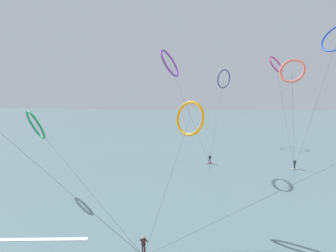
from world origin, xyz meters
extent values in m
cube|color=slate|center=(0.00, 106.81, 0.04)|extent=(400.00, 200.00, 0.08)
ellipsoid|color=red|center=(6.46, 36.50, 0.11)|extent=(1.40, 0.40, 0.06)
cylinder|color=#191E38|center=(6.32, 36.52, 0.54)|extent=(0.12, 0.12, 0.80)
cylinder|color=#191E38|center=(6.60, 36.47, 0.54)|extent=(0.12, 0.12, 0.80)
cube|color=#191E38|center=(6.46, 36.50, 1.25)|extent=(0.35, 0.25, 0.62)
sphere|color=tan|center=(6.46, 36.50, 1.67)|extent=(0.22, 0.22, 0.22)
cylinder|color=#191E38|center=(6.24, 36.65, 1.30)|extent=(0.17, 0.51, 0.39)
cylinder|color=#191E38|center=(6.68, 36.58, 1.30)|extent=(0.17, 0.51, 0.39)
ellipsoid|color=silver|center=(20.91, 34.34, 0.11)|extent=(1.40, 0.40, 0.06)
cylinder|color=black|center=(20.90, 34.20, 0.54)|extent=(0.12, 0.12, 0.80)
cylinder|color=black|center=(20.92, 34.48, 0.54)|extent=(0.12, 0.12, 0.80)
cube|color=black|center=(20.91, 34.34, 1.25)|extent=(0.22, 0.33, 0.62)
sphere|color=tan|center=(20.91, 34.34, 1.67)|extent=(0.22, 0.22, 0.22)
cylinder|color=black|center=(20.90, 34.24, 1.30)|extent=(0.51, 0.12, 0.39)
cylinder|color=black|center=(20.92, 34.68, 1.30)|extent=(0.51, 0.12, 0.39)
cylinder|color=black|center=(-0.56, 7.60, 0.54)|extent=(0.12, 0.12, 0.80)
cylinder|color=black|center=(-0.67, 7.34, 0.54)|extent=(0.12, 0.12, 0.80)
cube|color=black|center=(-0.62, 7.47, 1.25)|extent=(0.31, 0.37, 0.62)
sphere|color=tan|center=(-0.62, 7.47, 1.67)|extent=(0.22, 0.22, 0.22)
cylinder|color=black|center=(-0.53, 7.79, 1.30)|extent=(0.50, 0.28, 0.39)
cylinder|color=black|center=(-0.71, 7.39, 1.30)|extent=(0.50, 0.28, 0.39)
torus|color=#CC288E|center=(19.18, 42.04, 18.72)|extent=(4.28, 4.40, 3.46)
cylinder|color=#3F3F3F|center=(20.05, 38.19, 9.29)|extent=(1.75, 7.73, 18.59)
torus|color=navy|center=(11.28, 59.84, 16.94)|extent=(4.20, 4.12, 4.96)
cylinder|color=#3F3F3F|center=(8.87, 48.17, 8.40)|extent=(4.84, 23.36, 16.83)
cylinder|color=#3F3F3F|center=(10.71, 9.05, 5.56)|extent=(22.67, 3.17, 11.14)
cylinder|color=#3F3F3F|center=(22.05, 31.06, 10.37)|extent=(2.31, 6.59, 20.75)
cylinder|color=#3F3F3F|center=(-10.02, 9.27, 6.58)|extent=(18.82, 3.62, 13.18)
torus|color=purple|center=(-1.02, 35.58, 18.46)|extent=(4.31, 6.06, 5.01)
cylinder|color=#3F3F3F|center=(2.72, 36.04, 9.14)|extent=(7.50, 0.94, 18.29)
torus|color=#EA7260|center=(19.46, 33.98, 16.82)|extent=(4.22, 3.48, 4.13)
cylinder|color=#3F3F3F|center=(20.18, 34.16, 8.30)|extent=(1.48, 0.39, 16.61)
torus|color=#199351|center=(-17.66, 20.90, 8.94)|extent=(4.55, 4.43, 4.03)
cylinder|color=#3F3F3F|center=(-9.14, 14.19, 4.40)|extent=(17.06, 13.45, 8.82)
torus|color=orange|center=(2.88, 15.08, 10.55)|extent=(3.44, 3.07, 3.70)
cylinder|color=#3F3F3F|center=(1.13, 11.28, 5.20)|extent=(3.53, 7.64, 10.41)
cube|color=white|center=(-10.54, 8.88, 0.06)|extent=(8.95, 1.54, 0.12)
camera|label=1|loc=(3.23, -12.18, 13.11)|focal=28.25mm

